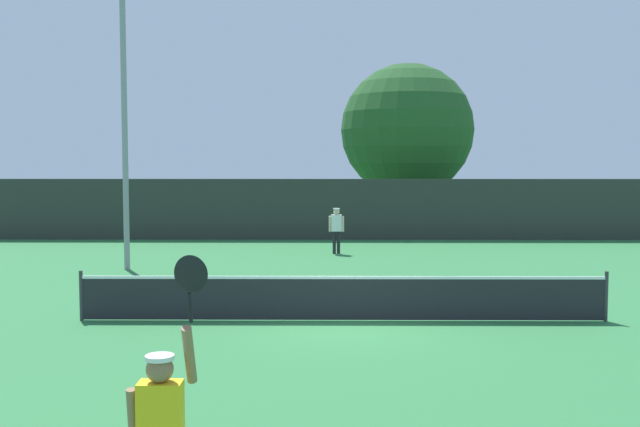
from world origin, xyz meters
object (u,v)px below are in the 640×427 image
Objects in this scene: light_pole at (124,105)px; large_tree at (407,130)px; tennis_ball at (438,313)px; player_receiving at (336,226)px; parked_car_mid at (453,211)px; parked_car_near at (193,211)px; player_serving at (162,420)px.

light_pole is 18.12m from large_tree.
large_tree is at bearing 54.64° from light_pole.
large_tree reaches higher than tennis_ball.
light_pole reaches higher than large_tree.
player_receiving is 24.96× the size of tennis_ball.
parked_car_mid is at bearing 79.26° from tennis_ball.
light_pole is 16.73m from parked_car_near.
player_serving is 20.47m from player_receiving.
parked_car_near is (-0.91, 16.11, -4.41)m from light_pole.
parked_car_mid is at bearing -1.05° from parked_car_near.
player_receiving is at bearing 30.80° from light_pole.
player_receiving is at bearing -109.40° from large_tree.
parked_car_mid is (13.21, 16.50, -4.41)m from light_pole.
large_tree is (5.60, 31.18, 3.94)m from player_serving.
parked_car_mid is (6.52, 12.51, -0.27)m from player_receiving.
tennis_ball is (2.11, -10.74, -1.01)m from player_receiving.
player_receiving is 0.20× the size of large_tree.
light_pole is (-6.69, -3.99, 4.14)m from player_receiving.
player_serving is 0.28× the size of light_pole.
player_serving is at bearing -73.42° from light_pole.
large_tree is 5.36m from parked_car_mid.
player_serving reaches higher than parked_car_mid.
player_serving is at bearing -107.15° from parked_car_mid.
player_receiving is 12.13m from large_tree.
player_serving is at bearing -112.06° from tennis_ball.
player_serving is 31.92m from large_tree.
parked_car_near is 1.00× the size of parked_car_mid.
light_pole is at bearing -89.39° from parked_car_near.
player_receiving is (1.80, 20.39, -0.09)m from player_serving.
large_tree is at bearing -150.60° from parked_car_mid.
parked_car_mid is at bearing 32.36° from large_tree.
light_pole is at bearing 142.49° from tennis_ball.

